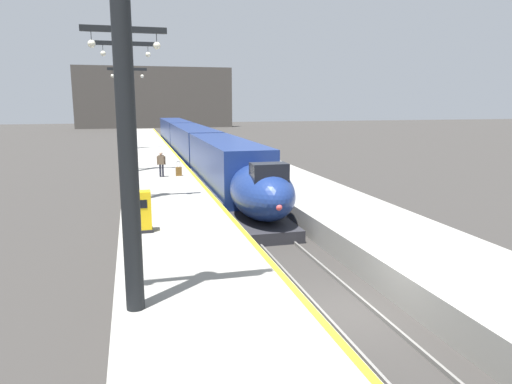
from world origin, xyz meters
TOP-DOWN VIEW (x-y plane):
  - ground_plane at (0.00, 0.00)m, footprint 260.00×260.00m
  - platform_left at (-4.05, 24.75)m, footprint 4.80×110.00m
  - platform_right at (4.05, 24.75)m, footprint 4.80×110.00m
  - platform_left_safety_stripe at (-1.77, 24.75)m, footprint 0.20×107.80m
  - rail_main_left at (-0.75, 27.50)m, footprint 0.08×110.00m
  - rail_main_right at (0.75, 27.50)m, footprint 0.08×110.00m
  - highspeed_train_main at (0.00, 33.74)m, footprint 2.92×55.80m
  - station_column_near at (-5.85, -0.53)m, footprint 4.00×0.68m
  - station_column_mid at (-5.90, 12.47)m, footprint 4.00×0.68m
  - station_column_far at (-5.90, 23.17)m, footprint 4.00×0.68m
  - station_column_distant at (-5.90, 40.52)m, footprint 4.00×0.68m
  - passenger_near_edge at (-3.96, 20.10)m, footprint 0.56×0.28m
  - rolling_suitcase at (-2.80, 20.29)m, footprint 0.40×0.22m
  - ticket_machine_yellow at (-5.55, 6.51)m, footprint 0.76×0.62m
  - terminus_back_wall at (0.00, 102.00)m, footprint 36.00×2.00m

SIDE VIEW (x-z plane):
  - ground_plane at x=0.00m, z-range 0.00..0.00m
  - rail_main_left at x=-0.75m, z-range 0.00..0.12m
  - rail_main_right at x=0.75m, z-range 0.00..0.12m
  - platform_left at x=-4.05m, z-range 0.00..1.05m
  - platform_right at x=4.05m, z-range 0.00..1.05m
  - platform_left_safety_stripe at x=-1.77m, z-range 1.05..1.06m
  - rolling_suitcase at x=-2.80m, z-range 0.86..1.85m
  - ticket_machine_yellow at x=-5.55m, z-range 0.99..2.59m
  - highspeed_train_main at x=0.00m, z-range 0.16..3.76m
  - passenger_near_edge at x=-3.96m, z-range 1.19..2.88m
  - station_column_distant at x=-5.90m, z-range 1.96..10.51m
  - station_column_mid at x=-5.90m, z-range 1.96..10.53m
  - station_column_far at x=-5.90m, z-range 1.98..11.13m
  - terminus_back_wall at x=0.00m, z-range 0.00..14.00m
  - station_column_near at x=-5.85m, z-range 2.13..12.40m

